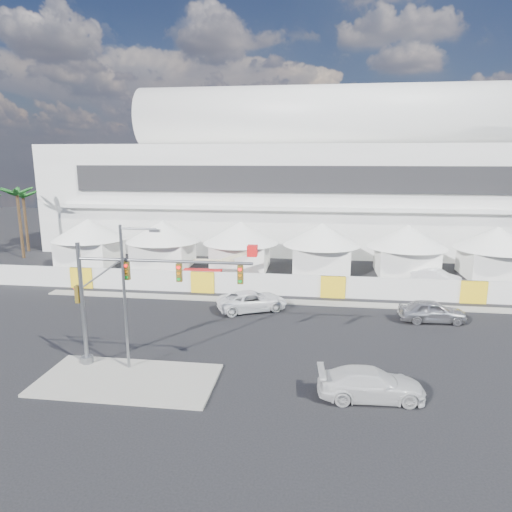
# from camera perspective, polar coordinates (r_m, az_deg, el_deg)

# --- Properties ---
(ground) EXTENTS (160.00, 160.00, 0.00)m
(ground) POSITION_cam_1_polar(r_m,az_deg,el_deg) (28.77, -1.92, -13.34)
(ground) COLOR black
(ground) RESTS_ON ground
(median_island) EXTENTS (10.00, 5.00, 0.15)m
(median_island) POSITION_cam_1_polar(r_m,az_deg,el_deg) (27.75, -15.75, -14.67)
(median_island) COLOR gray
(median_island) RESTS_ON ground
(far_curb) EXTENTS (80.00, 1.20, 0.12)m
(far_curb) POSITION_cam_1_polar(r_m,az_deg,el_deg) (42.97, 28.73, -6.02)
(far_curb) COLOR gray
(far_curb) RESTS_ON ground
(stadium) EXTENTS (80.00, 24.80, 21.98)m
(stadium) POSITION_cam_1_polar(r_m,az_deg,el_deg) (67.28, 11.47, 9.51)
(stadium) COLOR silver
(stadium) RESTS_ON ground
(tent_row) EXTENTS (53.40, 8.40, 5.40)m
(tent_row) POSITION_cam_1_polar(r_m,az_deg,el_deg) (50.58, 3.11, 1.69)
(tent_row) COLOR white
(tent_row) RESTS_ON ground
(hoarding_fence) EXTENTS (70.00, 0.25, 2.00)m
(hoarding_fence) POSITION_cam_1_polar(r_m,az_deg,el_deg) (41.70, 9.59, -3.81)
(hoarding_fence) COLOR silver
(hoarding_fence) RESTS_ON ground
(palm_cluster) EXTENTS (10.60, 10.60, 8.55)m
(palm_cluster) POSITION_cam_1_polar(r_m,az_deg,el_deg) (67.04, -26.94, 6.22)
(palm_cluster) COLOR #47331E
(palm_cluster) RESTS_ON ground
(sedan_silver) EXTENTS (2.32, 5.11, 1.70)m
(sedan_silver) POSITION_cam_1_polar(r_m,az_deg,el_deg) (37.78, 21.16, -6.44)
(sedan_silver) COLOR #9F9FA3
(sedan_silver) RESTS_ON ground
(pickup_curb) EXTENTS (4.87, 6.39, 1.61)m
(pickup_curb) POSITION_cam_1_polar(r_m,az_deg,el_deg) (37.81, -0.48, -5.63)
(pickup_curb) COLOR white
(pickup_curb) RESTS_ON ground
(pickup_near) EXTENTS (2.69, 5.73, 1.62)m
(pickup_near) POSITION_cam_1_polar(r_m,az_deg,el_deg) (25.52, 14.17, -15.23)
(pickup_near) COLOR silver
(pickup_near) RESTS_ON ground
(lot_car_a) EXTENTS (3.61, 4.94, 1.55)m
(lot_car_a) POSITION_cam_1_polar(r_m,az_deg,el_deg) (48.71, 21.59, -2.44)
(lot_car_a) COLOR silver
(lot_car_a) RESTS_ON ground
(traffic_mast) EXTENTS (10.61, 0.72, 7.45)m
(traffic_mast) POSITION_cam_1_polar(r_m,az_deg,el_deg) (27.98, -16.89, -5.11)
(traffic_mast) COLOR gray
(traffic_mast) RESTS_ON median_island
(streetlight_median) EXTENTS (2.37, 0.24, 8.58)m
(streetlight_median) POSITION_cam_1_polar(r_m,az_deg,el_deg) (27.24, -15.74, -3.87)
(streetlight_median) COLOR gray
(streetlight_median) RESTS_ON median_island
(boom_lift) EXTENTS (7.63, 1.76, 3.89)m
(boom_lift) POSITION_cam_1_polar(r_m,az_deg,el_deg) (46.38, -5.91, -1.99)
(boom_lift) COLOR red
(boom_lift) RESTS_ON ground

